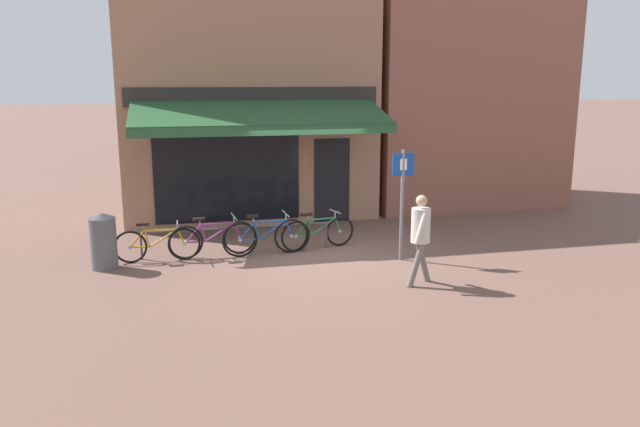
% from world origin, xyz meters
% --- Properties ---
extents(ground_plane, '(160.00, 160.00, 0.00)m').
position_xyz_m(ground_plane, '(0.00, 0.00, 0.00)').
color(ground_plane, brown).
extents(shop_front, '(6.33, 5.00, 6.10)m').
position_xyz_m(shop_front, '(-0.86, 4.56, 3.04)').
color(shop_front, '#9E7056').
rests_on(shop_front, ground_plane).
extents(neighbour_building, '(5.41, 4.00, 5.77)m').
position_xyz_m(neighbour_building, '(5.21, 5.08, 2.88)').
color(neighbour_building, '#8E5647').
rests_on(neighbour_building, ground_plane).
extents(bike_rack_rail, '(3.92, 0.04, 0.57)m').
position_xyz_m(bike_rack_rail, '(-1.61, 0.67, 0.48)').
color(bike_rack_rail, '#47494F').
rests_on(bike_rack_rail, ground_plane).
extents(bicycle_orange, '(1.68, 0.52, 0.80)m').
position_xyz_m(bicycle_orange, '(-3.21, 0.47, 0.35)').
color(bicycle_orange, black).
rests_on(bicycle_orange, ground_plane).
extents(bicycle_purple, '(1.80, 0.52, 0.84)m').
position_xyz_m(bicycle_purple, '(-2.11, 0.54, 0.38)').
color(bicycle_purple, black).
rests_on(bicycle_purple, ground_plane).
extents(bicycle_blue, '(1.81, 0.52, 0.88)m').
position_xyz_m(bicycle_blue, '(-1.05, 0.40, 0.39)').
color(bicycle_blue, black).
rests_on(bicycle_blue, ground_plane).
extents(bicycle_green, '(1.67, 0.57, 0.79)m').
position_xyz_m(bicycle_green, '(0.10, 0.64, 0.36)').
color(bicycle_green, black).
rests_on(bicycle_green, ground_plane).
extents(pedestrian_adult, '(0.54, 0.57, 1.62)m').
position_xyz_m(pedestrian_adult, '(1.31, -2.05, 0.98)').
color(pedestrian_adult, slate).
rests_on(pedestrian_adult, ground_plane).
extents(litter_bin, '(0.50, 0.50, 1.09)m').
position_xyz_m(litter_bin, '(-4.18, 0.20, 0.55)').
color(litter_bin, '#515459').
rests_on(litter_bin, ground_plane).
extents(parking_sign, '(0.44, 0.07, 2.21)m').
position_xyz_m(parking_sign, '(1.53, -0.55, 1.36)').
color(parking_sign, slate).
rests_on(parking_sign, ground_plane).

